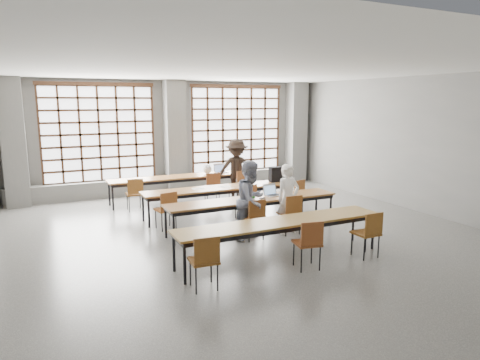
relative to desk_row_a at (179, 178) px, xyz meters
name	(u,v)px	position (x,y,z in m)	size (l,w,h in m)	color
floor	(249,237)	(0.31, -3.89, -0.66)	(11.00, 11.00, 0.00)	#4F4F4D
ceiling	(250,68)	(0.31, -3.89, 2.84)	(11.00, 11.00, 0.00)	silver
wall_back	(172,136)	(0.31, 1.61, 1.09)	(10.00, 10.00, 0.00)	#60605D
wall_right	(424,145)	(5.31, -3.89, 1.09)	(11.00, 11.00, 0.00)	#60605D
column_left	(14,143)	(-4.19, 1.33, 1.09)	(0.60, 0.55, 3.50)	#5D5D5A
column_mid	(175,137)	(0.31, 1.33, 1.09)	(0.60, 0.55, 3.50)	#5D5D5A
column_right	(296,132)	(4.81, 1.33, 1.09)	(0.60, 0.55, 3.50)	#5D5D5A
window_left	(99,134)	(-1.94, 1.53, 1.24)	(3.32, 0.12, 3.00)	white
window_right	(237,130)	(2.56, 1.53, 1.24)	(3.32, 0.12, 3.00)	white
sill_ledge	(175,183)	(0.31, 1.41, -0.41)	(9.80, 0.35, 0.50)	#5D5D5A
desk_row_a	(179,178)	(0.00, 0.00, 0.00)	(4.00, 0.70, 0.73)	brown
desk_row_b	(221,190)	(0.48, -1.98, 0.00)	(4.00, 0.70, 0.73)	brown
desk_row_c	(253,201)	(0.62, -3.46, 0.00)	(4.00, 0.70, 0.73)	brown
desk_row_d	(281,224)	(0.25, -5.29, 0.00)	(4.00, 0.70, 0.73)	brown
chair_back_left	(135,191)	(-1.40, -0.63, -0.13)	(0.44, 0.44, 0.88)	brown
chair_back_mid	(213,184)	(0.79, -0.63, -0.13)	(0.48, 0.49, 0.88)	maroon
chair_back_right	(239,182)	(1.62, -0.63, -0.13)	(0.53, 0.53, 0.88)	brown
chair_mid_left	(167,207)	(-1.11, -2.61, -0.13)	(0.48, 0.48, 0.88)	brown
chair_mid_centre	(247,198)	(0.89, -2.61, -0.13)	(0.47, 0.48, 0.88)	brown
chair_mid_right	(296,193)	(2.30, -2.60, -0.13)	(0.52, 0.52, 0.88)	brown
chair_front_left	(254,215)	(0.33, -4.09, -0.13)	(0.44, 0.45, 0.88)	brown
chair_front_right	(291,210)	(1.22, -4.09, -0.13)	(0.43, 0.43, 0.88)	brown
chair_near_left	(205,257)	(-1.46, -5.91, -0.13)	(0.45, 0.46, 0.88)	brown
chair_near_mid	(309,240)	(0.43, -5.91, -0.13)	(0.49, 0.49, 0.88)	#672E14
chair_near_right	(369,230)	(1.75, -5.92, -0.13)	(0.42, 0.43, 0.88)	brown
student_male	(288,199)	(1.22, -3.96, 0.10)	(0.56, 0.36, 1.52)	white
student_female	(251,200)	(0.32, -3.96, 0.16)	(0.80, 0.63, 1.66)	navy
student_back	(237,169)	(1.60, -0.50, 0.22)	(1.15, 0.66, 1.78)	black
laptop_front	(272,193)	(1.16, -3.35, 0.13)	(0.40, 0.36, 0.26)	#ADADB2
laptop_back	(220,170)	(1.34, 0.11, 0.13)	(0.39, 0.34, 0.26)	#AEAEB3
mouse	(290,194)	(1.57, -3.48, 0.08)	(0.10, 0.06, 0.04)	silver
green_box	(249,196)	(0.57, -3.38, 0.11)	(0.25, 0.09, 0.09)	#297E2D
phone	(262,198)	(0.80, -3.56, 0.07)	(0.13, 0.06, 0.01)	black
paper_sheet_a	(198,189)	(-0.12, -1.93, 0.07)	(0.30, 0.21, 0.00)	silver
paper_sheet_c	(225,187)	(0.58, -1.98, 0.07)	(0.30, 0.21, 0.00)	white
backpack	(275,174)	(2.08, -1.93, 0.27)	(0.32, 0.20, 0.40)	black
plastic_bag	(207,169)	(0.90, 0.05, 0.21)	(0.26, 0.21, 0.29)	silver
red_pouch	(204,257)	(-1.45, -5.84, -0.16)	(0.20, 0.08, 0.06)	#A22214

